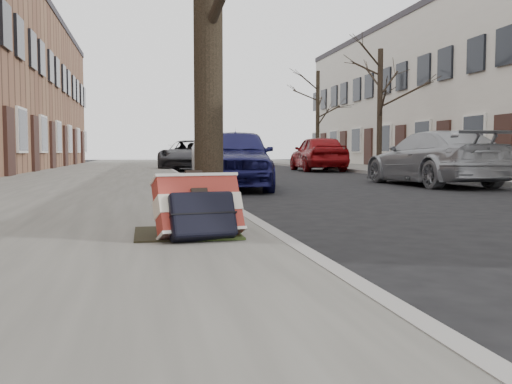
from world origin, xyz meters
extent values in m
plane|color=black|center=(0.00, 0.00, 0.00)|extent=(120.00, 120.00, 0.00)
cube|color=slate|center=(-3.70, 15.00, 0.06)|extent=(5.00, 70.00, 0.12)
cube|color=slate|center=(7.80, 15.00, 0.06)|extent=(4.00, 70.00, 0.12)
cube|color=black|center=(-2.00, 1.20, 0.13)|extent=(0.85, 0.85, 0.02)
cube|color=maroon|center=(-1.93, 0.92, 0.38)|extent=(0.73, 0.51, 0.51)
cube|color=black|center=(-1.91, 0.78, 0.32)|extent=(0.55, 0.38, 0.40)
imported|color=#16164E|center=(-0.38, 8.72, 0.67)|extent=(2.22, 4.15, 1.34)
imported|color=#A4A8AB|center=(0.01, 13.51, 0.68)|extent=(1.60, 4.20, 1.37)
imported|color=#313135|center=(-0.32, 21.89, 0.67)|extent=(3.28, 5.21, 1.34)
imported|color=#939499|center=(4.51, 9.12, 0.65)|extent=(2.00, 4.54, 1.30)
imported|color=maroon|center=(4.93, 19.74, 0.75)|extent=(2.04, 4.51, 1.50)
cylinder|color=black|center=(7.20, 18.60, 2.57)|extent=(0.22, 0.22, 4.89)
cylinder|color=black|center=(7.20, 27.15, 2.71)|extent=(0.21, 0.21, 5.18)
camera|label=1|loc=(-2.34, -3.55, 0.80)|focal=40.00mm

